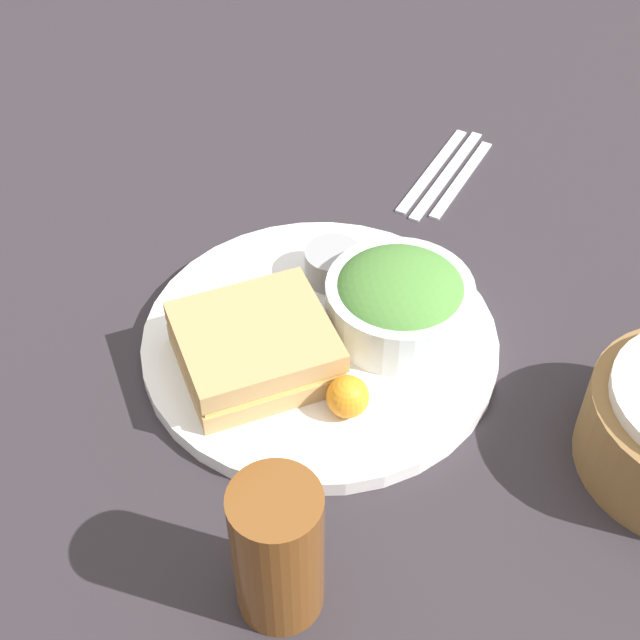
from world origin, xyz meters
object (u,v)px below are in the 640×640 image
(dressing_cup, at_px, (333,264))
(salad_bowl, at_px, (399,300))
(plate, at_px, (320,341))
(knife, at_px, (447,174))
(drink_glass, at_px, (278,551))
(sandwich, at_px, (255,347))
(spoon, at_px, (462,178))
(fork, at_px, (433,169))

(dressing_cup, bearing_deg, salad_bowl, 91.79)
(plate, height_order, knife, plate)
(drink_glass, relative_size, knife, 0.69)
(sandwich, relative_size, spoon, 1.01)
(sandwich, bearing_deg, plate, 171.99)
(sandwich, bearing_deg, knife, -164.51)
(drink_glass, bearing_deg, spoon, -151.42)
(salad_bowl, xyz_separation_m, fork, (-0.21, -0.16, -0.04))
(dressing_cup, xyz_separation_m, drink_glass, (0.25, 0.22, 0.03))
(plate, bearing_deg, dressing_cup, -140.04)
(plate, height_order, fork, plate)
(dressing_cup, bearing_deg, sandwich, 18.25)
(spoon, bearing_deg, fork, 90.00)
(fork, xyz_separation_m, spoon, (-0.01, 0.03, 0.00))
(knife, xyz_separation_m, spoon, (-0.01, 0.02, 0.00))
(dressing_cup, distance_m, drink_glass, 0.33)
(plate, height_order, sandwich, sandwich)
(sandwich, distance_m, spoon, 0.37)
(salad_bowl, bearing_deg, knife, -147.14)
(drink_glass, bearing_deg, dressing_cup, -138.15)
(dressing_cup, bearing_deg, knife, -166.14)
(fork, distance_m, spoon, 0.04)
(fork, height_order, knife, same)
(dressing_cup, height_order, fork, dressing_cup)
(salad_bowl, bearing_deg, drink_glass, 28.22)
(sandwich, bearing_deg, dressing_cup, -161.75)
(plate, distance_m, fork, 0.31)
(plate, xyz_separation_m, drink_glass, (0.19, 0.17, 0.06))
(knife, bearing_deg, fork, 90.00)
(plate, distance_m, dressing_cup, 0.08)
(plate, distance_m, drink_glass, 0.26)
(fork, bearing_deg, salad_bowl, -163.92)
(fork, height_order, spoon, same)
(drink_glass, distance_m, spoon, 0.55)
(sandwich, distance_m, drink_glass, 0.22)
(knife, bearing_deg, drink_glass, -170.11)
(spoon, bearing_deg, drink_glass, -171.98)
(plate, xyz_separation_m, salad_bowl, (-0.06, 0.04, 0.04))
(plate, bearing_deg, sandwich, -8.01)
(sandwich, relative_size, fork, 0.91)
(dressing_cup, bearing_deg, plate, 39.96)
(plate, relative_size, fork, 1.85)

